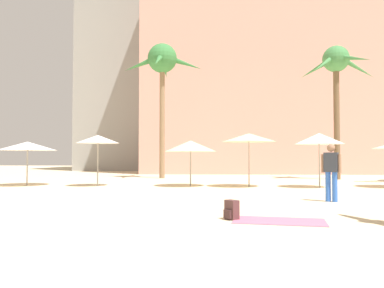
% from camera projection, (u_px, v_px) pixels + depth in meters
% --- Properties ---
extents(ground, '(120.00, 120.00, 0.00)m').
position_uv_depth(ground, '(155.00, 261.00, 5.03)').
color(ground, beige).
extents(hotel_pink, '(24.94, 8.76, 19.80)m').
position_uv_depth(hotel_pink, '(285.00, 63.00, 35.30)').
color(hotel_pink, '#DB9989').
rests_on(hotel_pink, ground).
extents(hotel_tower_gray, '(15.05, 11.76, 22.27)m').
position_uv_depth(hotel_tower_gray, '(155.00, 73.00, 45.30)').
color(hotel_tower_gray, gray).
rests_on(hotel_tower_gray, ground).
extents(palm_tree_far_left, '(4.49, 5.13, 8.30)m').
position_uv_depth(palm_tree_far_left, '(336.00, 69.00, 24.36)').
color(palm_tree_far_left, brown).
rests_on(palm_tree_far_left, ground).
extents(palm_tree_left, '(5.33, 5.22, 8.85)m').
position_uv_depth(palm_tree_left, '(162.00, 65.00, 25.78)').
color(palm_tree_left, '#896B4C').
rests_on(palm_tree_left, ground).
extents(cafe_umbrella_0, '(2.17, 2.17, 2.44)m').
position_uv_depth(cafe_umbrella_0, '(319.00, 139.00, 17.58)').
color(cafe_umbrella_0, gray).
rests_on(cafe_umbrella_0, ground).
extents(cafe_umbrella_1, '(2.44, 2.44, 2.14)m').
position_uv_depth(cafe_umbrella_1, '(191.00, 146.00, 18.42)').
color(cafe_umbrella_1, gray).
rests_on(cafe_umbrella_1, ground).
extents(cafe_umbrella_2, '(2.01, 2.01, 2.40)m').
position_uv_depth(cafe_umbrella_2, '(98.00, 139.00, 18.48)').
color(cafe_umbrella_2, gray).
rests_on(cafe_umbrella_2, ground).
extents(cafe_umbrella_3, '(2.74, 2.74, 2.11)m').
position_uv_depth(cafe_umbrella_3, '(28.00, 146.00, 18.88)').
color(cafe_umbrella_3, gray).
rests_on(cafe_umbrella_3, ground).
extents(cafe_umbrella_5, '(2.47, 2.47, 2.45)m').
position_uv_depth(cafe_umbrella_5, '(249.00, 138.00, 17.99)').
color(cafe_umbrella_5, gray).
rests_on(cafe_umbrella_5, ground).
extents(beach_towel, '(2.04, 1.36, 0.01)m').
position_uv_depth(beach_towel, '(279.00, 221.00, 8.20)').
color(beach_towel, '#EF6684').
rests_on(beach_towel, ground).
extents(backpack, '(0.35, 0.35, 0.42)m').
position_uv_depth(backpack, '(231.00, 210.00, 8.43)').
color(backpack, '#4E3231').
rests_on(backpack, ground).
extents(person_far_right, '(0.56, 0.40, 1.75)m').
position_uv_depth(person_far_right, '(331.00, 170.00, 11.89)').
color(person_far_right, blue).
rests_on(person_far_right, ground).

